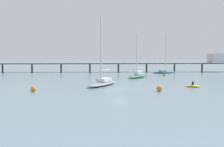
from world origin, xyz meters
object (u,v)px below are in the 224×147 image
object	(u,v)px
sailboat_green	(138,75)
mooring_buoy_outer	(33,89)
sailboat_teal	(164,71)
mooring_buoy_near	(164,75)
mooring_buoy_mid	(159,88)
dinghy_yellow	(193,86)
sailboat_gray	(103,82)
pier	(160,61)

from	to	relation	value
sailboat_green	mooring_buoy_outer	size ratio (longest dim) A/B	12.43
sailboat_teal	mooring_buoy_near	distance (m)	10.22
mooring_buoy_outer	mooring_buoy_mid	xyz separation A→B (m)	(19.22, -1.33, 0.01)
mooring_buoy_mid	dinghy_yellow	bearing A→B (deg)	31.59
mooring_buoy_outer	mooring_buoy_mid	world-z (taller)	mooring_buoy_mid
sailboat_gray	mooring_buoy_near	xyz separation A→B (m)	(17.22, 19.14, -0.34)
sailboat_green	mooring_buoy_mid	distance (m)	22.30
sailboat_green	sailboat_teal	world-z (taller)	sailboat_teal
mooring_buoy_outer	mooring_buoy_near	xyz separation A→B (m)	(28.17, 25.80, -0.10)
sailboat_green	dinghy_yellow	size ratio (longest dim) A/B	3.98
dinghy_yellow	mooring_buoy_mid	size ratio (longest dim) A/B	3.07
sailboat_gray	mooring_buoy_near	bearing A→B (deg)	48.02
sailboat_green	dinghy_yellow	bearing A→B (deg)	-70.75
sailboat_gray	mooring_buoy_outer	world-z (taller)	sailboat_gray
sailboat_teal	mooring_buoy_near	bearing A→B (deg)	-106.79
mooring_buoy_near	sailboat_gray	bearing A→B (deg)	-131.98
sailboat_teal	mooring_buoy_outer	xyz separation A→B (m)	(-31.12, -35.57, -0.22)
sailboat_green	sailboat_teal	xyz separation A→B (m)	(10.96, 14.63, -0.09)
pier	dinghy_yellow	bearing A→B (deg)	-97.62
mooring_buoy_outer	mooring_buoy_near	bearing A→B (deg)	42.48
pier	mooring_buoy_outer	bearing A→B (deg)	-127.44
sailboat_green	sailboat_gray	distance (m)	17.00
sailboat_gray	sailboat_green	bearing A→B (deg)	57.17
pier	sailboat_teal	xyz separation A→B (m)	(-0.37, -5.55, -2.82)
mooring_buoy_mid	sailboat_gray	bearing A→B (deg)	136.00
sailboat_gray	dinghy_yellow	distance (m)	15.87
mooring_buoy_near	sailboat_teal	bearing A→B (deg)	73.21
sailboat_teal	mooring_buoy_mid	world-z (taller)	sailboat_teal
sailboat_gray	mooring_buoy_mid	world-z (taller)	sailboat_gray
dinghy_yellow	mooring_buoy_mid	world-z (taller)	dinghy_yellow
sailboat_green	mooring_buoy_mid	bearing A→B (deg)	-92.42
sailboat_green	mooring_buoy_near	xyz separation A→B (m)	(8.01, 4.85, -0.41)
dinghy_yellow	mooring_buoy_near	xyz separation A→B (m)	(1.77, 22.71, 0.11)
pier	mooring_buoy_near	world-z (taller)	pier
mooring_buoy_outer	mooring_buoy_near	world-z (taller)	mooring_buoy_outer
sailboat_gray	sailboat_teal	size ratio (longest dim) A/B	1.06
mooring_buoy_near	mooring_buoy_mid	distance (m)	28.57
pier	dinghy_yellow	world-z (taller)	pier
pier	mooring_buoy_near	bearing A→B (deg)	-102.22
sailboat_green	mooring_buoy_outer	xyz separation A→B (m)	(-20.16, -20.94, -0.31)
pier	mooring_buoy_near	size ratio (longest dim) A/B	128.43
mooring_buoy_outer	pier	bearing A→B (deg)	52.56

